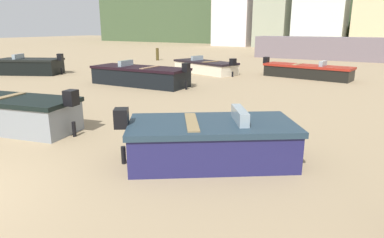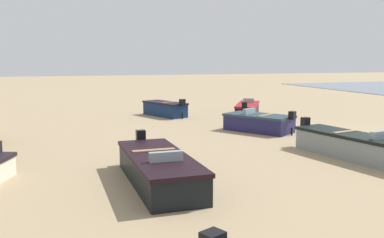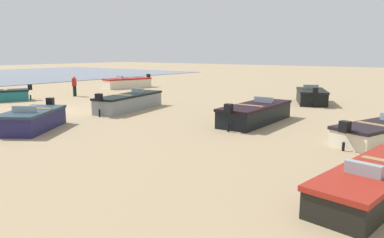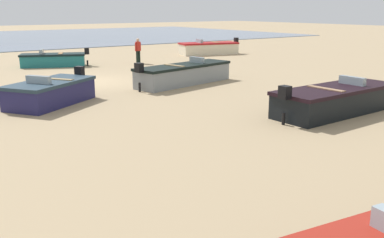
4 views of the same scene
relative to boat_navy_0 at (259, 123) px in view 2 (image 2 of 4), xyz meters
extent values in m
plane|color=tan|center=(-3.24, -3.93, -0.46)|extent=(160.00, 160.00, 0.00)
cube|color=#212051|center=(0.01, 0.01, -0.08)|extent=(3.72, 3.23, 0.76)
cube|color=#233745|center=(0.01, 0.01, 0.36)|extent=(3.85, 3.35, 0.12)
cube|color=black|center=(-1.55, -1.03, 0.54)|extent=(0.41, 0.42, 0.40)
cylinder|color=black|center=(-1.55, -1.03, -0.27)|extent=(0.14, 0.14, 0.38)
cube|color=#8C9EA8|center=(0.50, 0.33, 0.56)|extent=(0.71, 0.93, 0.28)
cube|color=olive|center=(-0.34, -0.23, 0.41)|extent=(0.96, 1.29, 0.08)
cube|color=navy|center=(7.25, 3.28, -0.05)|extent=(3.51, 2.44, 0.81)
cube|color=black|center=(7.25, 3.28, 0.41)|extent=(3.64, 2.55, 0.12)
cube|color=black|center=(5.57, 2.56, 0.59)|extent=(0.38, 0.40, 0.40)
cylinder|color=black|center=(5.57, 2.56, -0.25)|extent=(0.13, 0.13, 0.40)
cube|color=olive|center=(6.87, 3.11, 0.46)|extent=(0.64, 1.07, 0.08)
cube|color=black|center=(-7.49, 7.07, -0.07)|extent=(4.93, 1.71, 0.78)
cube|color=black|center=(-7.49, 7.07, 0.38)|extent=(5.04, 1.79, 0.12)
cube|color=black|center=(-4.86, 7.12, 0.56)|extent=(0.29, 0.33, 0.40)
cylinder|color=black|center=(-4.86, 7.12, -0.26)|extent=(0.10, 0.10, 0.39)
cube|color=#8C9EA8|center=(-8.35, 7.05, 0.58)|extent=(0.22, 0.97, 0.28)
cube|color=#956F50|center=(-6.88, 7.08, 0.43)|extent=(0.27, 1.37, 0.08)
cube|color=black|center=(5.90, -2.09, -0.12)|extent=(4.18, 3.13, 0.67)
cube|color=maroon|center=(5.90, -2.09, 0.28)|extent=(4.30, 3.25, 0.12)
cube|color=black|center=(3.96, -0.98, 0.46)|extent=(0.40, 0.42, 0.40)
cylinder|color=black|center=(3.96, -0.98, -0.29)|extent=(0.14, 0.14, 0.34)
cube|color=#8C9EA8|center=(6.52, -2.45, 0.48)|extent=(0.55, 0.75, 0.28)
cube|color=gray|center=(-6.62, -0.84, -0.05)|extent=(5.36, 2.39, 0.81)
cube|color=black|center=(-6.62, -0.84, 0.41)|extent=(5.48, 2.49, 0.12)
cube|color=black|center=(-3.90, -0.27, 0.59)|extent=(0.34, 0.37, 0.40)
cylinder|color=black|center=(-3.90, -0.27, -0.26)|extent=(0.12, 0.12, 0.40)
cube|color=#8C9EA8|center=(-7.51, -1.02, 0.61)|extent=(0.36, 0.84, 0.28)
cube|color=#8F754D|center=(-5.98, -0.70, 0.46)|extent=(0.47, 1.18, 0.08)
camera|label=1|loc=(3.03, -6.10, 2.36)|focal=31.58mm
camera|label=2|loc=(-19.49, 9.77, 3.30)|focal=39.07mm
camera|label=3|loc=(8.37, 15.14, 2.92)|focal=34.14mm
camera|label=4|loc=(4.92, 15.95, 3.02)|focal=40.37mm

